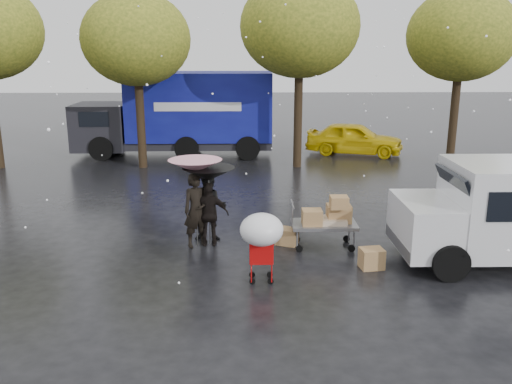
{
  "coord_description": "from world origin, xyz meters",
  "views": [
    {
      "loc": [
        0.48,
        -10.66,
        4.56
      ],
      "look_at": [
        0.71,
        1.0,
        1.4
      ],
      "focal_mm": 38.0,
      "sensor_mm": 36.0,
      "label": 1
    }
  ],
  "objects_px": {
    "person_pink": "(197,210)",
    "vendor_cart": "(328,217)",
    "shopping_cart": "(262,233)",
    "blue_truck": "(181,114)",
    "yellow_taxi": "(354,138)",
    "person_black": "(210,214)"
  },
  "relations": [
    {
      "from": "vendor_cart",
      "to": "yellow_taxi",
      "type": "relative_size",
      "value": 0.37
    },
    {
      "from": "person_pink",
      "to": "yellow_taxi",
      "type": "relative_size",
      "value": 0.43
    },
    {
      "from": "person_pink",
      "to": "person_black",
      "type": "relative_size",
      "value": 1.14
    },
    {
      "from": "yellow_taxi",
      "to": "shopping_cart",
      "type": "bearing_deg",
      "value": 178.2
    },
    {
      "from": "shopping_cart",
      "to": "blue_truck",
      "type": "distance_m",
      "value": 13.61
    },
    {
      "from": "yellow_taxi",
      "to": "person_black",
      "type": "bearing_deg",
      "value": 169.89
    },
    {
      "from": "vendor_cart",
      "to": "blue_truck",
      "type": "height_order",
      "value": "blue_truck"
    },
    {
      "from": "blue_truck",
      "to": "yellow_taxi",
      "type": "height_order",
      "value": "blue_truck"
    },
    {
      "from": "person_black",
      "to": "vendor_cart",
      "type": "relative_size",
      "value": 1.01
    },
    {
      "from": "person_pink",
      "to": "blue_truck",
      "type": "bearing_deg",
      "value": 72.41
    },
    {
      "from": "blue_truck",
      "to": "person_pink",
      "type": "bearing_deg",
      "value": -81.79
    },
    {
      "from": "person_pink",
      "to": "vendor_cart",
      "type": "xyz_separation_m",
      "value": [
        3.04,
        -0.14,
        -0.15
      ]
    },
    {
      "from": "person_black",
      "to": "blue_truck",
      "type": "xyz_separation_m",
      "value": [
        -1.89,
        11.06,
        0.99
      ]
    },
    {
      "from": "person_pink",
      "to": "blue_truck",
      "type": "relative_size",
      "value": 0.21
    },
    {
      "from": "person_black",
      "to": "shopping_cart",
      "type": "relative_size",
      "value": 1.04
    },
    {
      "from": "person_pink",
      "to": "person_black",
      "type": "xyz_separation_m",
      "value": [
        0.29,
        0.03,
        -0.11
      ]
    },
    {
      "from": "shopping_cart",
      "to": "blue_truck",
      "type": "relative_size",
      "value": 0.18
    },
    {
      "from": "person_pink",
      "to": "person_black",
      "type": "distance_m",
      "value": 0.32
    },
    {
      "from": "person_black",
      "to": "shopping_cart",
      "type": "distance_m",
      "value": 2.49
    },
    {
      "from": "vendor_cart",
      "to": "yellow_taxi",
      "type": "height_order",
      "value": "yellow_taxi"
    },
    {
      "from": "person_pink",
      "to": "shopping_cart",
      "type": "distance_m",
      "value": 2.6
    },
    {
      "from": "person_black",
      "to": "yellow_taxi",
      "type": "relative_size",
      "value": 0.37
    }
  ]
}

